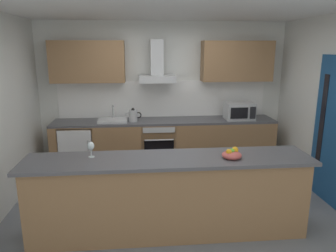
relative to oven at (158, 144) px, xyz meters
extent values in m
cube|color=slate|center=(0.12, -1.50, -0.47)|extent=(5.43, 4.70, 0.02)
cube|color=white|center=(0.12, -1.50, 2.15)|extent=(5.43, 4.70, 0.02)
cube|color=silver|center=(0.12, 0.41, 0.84)|extent=(5.43, 0.12, 2.60)
cube|color=white|center=(0.12, 0.33, 0.77)|extent=(3.76, 0.02, 0.66)
cube|color=olive|center=(0.12, 0.03, -0.03)|extent=(3.90, 0.60, 0.86)
cube|color=#4C4C51|center=(0.12, 0.03, 0.42)|extent=(3.90, 0.60, 0.04)
cube|color=olive|center=(0.00, -2.08, -0.01)|extent=(3.14, 0.52, 0.90)
cube|color=#4C4C51|center=(0.00, -2.08, 0.46)|extent=(3.24, 0.64, 0.04)
cube|color=olive|center=(-1.18, 0.18, 1.45)|extent=(1.25, 0.32, 0.70)
cube|color=olive|center=(1.42, 0.18, 1.45)|extent=(1.25, 0.32, 0.70)
cube|color=navy|center=(2.32, -1.43, 0.56)|extent=(0.04, 0.85, 2.05)
cube|color=black|center=(2.30, -1.20, 0.67)|extent=(0.01, 0.11, 1.31)
cube|color=slate|center=(0.00, 0.01, 0.00)|extent=(0.60, 0.56, 0.80)
cube|color=black|center=(0.00, -0.29, -0.06)|extent=(0.50, 0.02, 0.48)
cube|color=#B7BABC|center=(0.00, -0.29, 0.34)|extent=(0.54, 0.02, 0.09)
cylinder|color=#B7BABC|center=(0.00, -0.32, 0.18)|extent=(0.49, 0.02, 0.02)
cube|color=white|center=(-1.40, 0.01, -0.04)|extent=(0.58, 0.56, 0.85)
cube|color=silver|center=(-1.40, -0.28, -0.04)|extent=(0.55, 0.02, 0.80)
cylinder|color=#B7BABC|center=(-1.18, -0.30, 0.01)|extent=(0.02, 0.02, 0.38)
cube|color=#B7BABC|center=(1.45, -0.02, 0.59)|extent=(0.50, 0.36, 0.30)
cube|color=black|center=(1.39, -0.21, 0.59)|extent=(0.30, 0.02, 0.19)
cube|color=black|center=(1.63, -0.21, 0.59)|extent=(0.10, 0.01, 0.21)
cube|color=silver|center=(-0.78, 0.01, 0.46)|extent=(0.50, 0.40, 0.04)
cylinder|color=#B7BABC|center=(-0.78, 0.13, 0.57)|extent=(0.03, 0.03, 0.26)
cylinder|color=#B7BABC|center=(-0.78, 0.05, 0.69)|extent=(0.03, 0.16, 0.03)
cylinder|color=#B7BABC|center=(-0.43, -0.03, 0.54)|extent=(0.15, 0.15, 0.20)
sphere|color=black|center=(-0.43, -0.03, 0.65)|extent=(0.06, 0.06, 0.06)
cone|color=#B7BABC|center=(-0.53, -0.03, 0.58)|extent=(0.09, 0.04, 0.07)
torus|color=black|center=(-0.34, -0.03, 0.55)|extent=(0.11, 0.02, 0.11)
cube|color=#B7BABC|center=(0.00, 0.11, 1.16)|extent=(0.62, 0.45, 0.12)
cube|color=#B7BABC|center=(0.00, 0.16, 1.52)|extent=(0.22, 0.22, 0.60)
cylinder|color=silver|center=(-0.87, -1.97, 0.49)|extent=(0.07, 0.07, 0.01)
cylinder|color=silver|center=(-0.87, -1.97, 0.53)|extent=(0.01, 0.01, 0.09)
ellipsoid|color=silver|center=(-0.87, -1.97, 0.61)|extent=(0.08, 0.08, 0.10)
ellipsoid|color=#B24C47|center=(0.70, -2.15, 0.52)|extent=(0.22, 0.22, 0.09)
sphere|color=orange|center=(0.66, -2.17, 0.56)|extent=(0.06, 0.06, 0.06)
sphere|color=orange|center=(0.74, -2.12, 0.57)|extent=(0.07, 0.07, 0.07)
sphere|color=#66B233|center=(0.70, -2.15, 0.56)|extent=(0.06, 0.06, 0.06)
camera|label=1|loc=(-0.32, -5.42, 1.68)|focal=33.95mm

